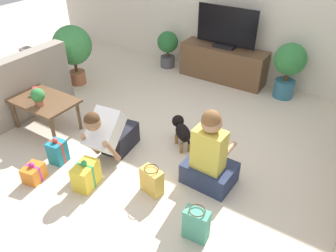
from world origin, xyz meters
The scene contains 18 objects.
ground_plane centered at (0.00, 0.00, 0.00)m, with size 16.00×16.00×0.00m, color beige.
sofa_left centered at (-2.39, -0.30, 0.31)m, with size 0.91×1.71×0.87m.
coffee_table centered at (-1.58, -0.27, 0.39)m, with size 0.87×0.55×0.44m.
tv_console centered at (-0.29, 2.36, 0.28)m, with size 1.44×0.41×0.57m.
tv centered at (-0.29, 2.36, 0.86)m, with size 1.00×0.20×0.65m.
potted_plant_corner_left centered at (-2.24, 0.91, 0.63)m, with size 0.62×0.62×0.97m.
potted_plant_back_right centered at (0.78, 2.31, 0.53)m, with size 0.47×0.47×0.85m.
potted_plant_back_left centered at (-1.36, 2.31, 0.39)m, with size 0.37×0.37×0.65m.
person_kneeling centered at (-0.48, -0.25, 0.32)m, with size 0.41×0.78×0.75m.
person_sitting centered at (0.68, -0.05, 0.34)m, with size 0.53×0.49×0.92m.
dog centered at (0.10, 0.37, 0.23)m, with size 0.41×0.36×0.34m.
gift_box_a centered at (-0.37, -0.78, 0.14)m, with size 0.24×0.32×0.33m.
gift_box_b centered at (-0.92, -1.03, 0.09)m, with size 0.22×0.25×0.24m.
gift_box_c centered at (-0.93, -0.67, 0.14)m, with size 0.19×0.20×0.33m.
gift_bag_a centered at (0.26, -0.48, 0.15)m, with size 0.26×0.18×0.31m.
gift_bag_b centered at (0.91, -0.74, 0.17)m, with size 0.23×0.16×0.35m.
mug centered at (-1.77, -0.21, 0.49)m, with size 0.12×0.08×0.09m.
tabletop_plant centered at (-1.49, -0.38, 0.56)m, with size 0.17×0.17×0.22m.
Camera 1 is at (1.73, -2.46, 2.48)m, focal length 35.00 mm.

